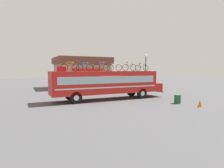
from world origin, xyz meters
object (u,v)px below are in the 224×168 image
object	(u,v)px
rooftop_bicycle_4	(115,67)
trash_bin	(178,99)
rooftop_bicycle_6	(142,68)
street_lamp	(146,67)
rooftop_bicycle_1	(70,67)
traffic_cone	(200,103)
rooftop_bicycle_2	(85,67)
luggage_bag_1	(61,69)
bus	(107,83)
rooftop_bicycle_5	(129,67)
rooftop_bicycle_3	(101,67)

from	to	relation	value
rooftop_bicycle_4	trash_bin	bearing A→B (deg)	-52.12
rooftop_bicycle_6	street_lamp	distance (m)	6.79
rooftop_bicycle_1	rooftop_bicycle_4	size ratio (longest dim) A/B	1.04
rooftop_bicycle_6	traffic_cone	world-z (taller)	rooftop_bicycle_6
traffic_cone	rooftop_bicycle_6	bearing A→B (deg)	99.16
rooftop_bicycle_2	rooftop_bicycle_6	world-z (taller)	rooftop_bicycle_2
rooftop_bicycle_4	luggage_bag_1	bearing A→B (deg)	-179.17
luggage_bag_1	street_lamp	bearing A→B (deg)	21.25
luggage_bag_1	trash_bin	xyz separation A→B (m)	(9.32, -4.89, -2.73)
rooftop_bicycle_6	bus	bearing A→B (deg)	177.52
bus	rooftop_bicycle_6	xyz separation A→B (m)	(4.09, -0.18, 1.53)
rooftop_bicycle_5	trash_bin	size ratio (longest dim) A/B	2.21
rooftop_bicycle_2	rooftop_bicycle_5	bearing A→B (deg)	-4.55
street_lamp	rooftop_bicycle_3	bearing A→B (deg)	-150.02
street_lamp	rooftop_bicycle_2	bearing A→B (deg)	-155.78
rooftop_bicycle_2	rooftop_bicycle_3	world-z (taller)	rooftop_bicycle_3
traffic_cone	rooftop_bicycle_5	bearing A→B (deg)	111.56
rooftop_bicycle_5	traffic_cone	bearing A→B (deg)	-68.44
luggage_bag_1	trash_bin	bearing A→B (deg)	-27.69
street_lamp	bus	bearing A→B (deg)	-148.92
rooftop_bicycle_3	traffic_cone	bearing A→B (deg)	-48.42
rooftop_bicycle_1	trash_bin	bearing A→B (deg)	-28.75
rooftop_bicycle_6	trash_bin	distance (m)	5.55
rooftop_bicycle_4	street_lamp	size ratio (longest dim) A/B	0.32
trash_bin	rooftop_bicycle_4	bearing A→B (deg)	127.88
rooftop_bicycle_5	rooftop_bicycle_6	xyz separation A→B (m)	(1.59, -0.04, -0.03)
rooftop_bicycle_1	rooftop_bicycle_2	distance (m)	1.60
bus	rooftop_bicycle_1	bearing A→B (deg)	-177.55
rooftop_bicycle_2	rooftop_bicycle_4	size ratio (longest dim) A/B	1.01
rooftop_bicycle_4	traffic_cone	size ratio (longest dim) A/B	2.90
rooftop_bicycle_3	trash_bin	world-z (taller)	rooftop_bicycle_3
luggage_bag_1	rooftop_bicycle_3	xyz separation A→B (m)	(3.84, -0.23, 0.17)
luggage_bag_1	traffic_cone	distance (m)	12.29
rooftop_bicycle_1	street_lamp	world-z (taller)	street_lamp
rooftop_bicycle_1	rooftop_bicycle_2	world-z (taller)	rooftop_bicycle_1
rooftop_bicycle_1	street_lamp	distance (m)	13.33
rooftop_bicycle_3	trash_bin	distance (m)	7.76
rooftop_bicycle_5	rooftop_bicycle_3	bearing A→B (deg)	-178.66
rooftop_bicycle_3	rooftop_bicycle_4	xyz separation A→B (m)	(1.61, 0.31, -0.01)
bus	traffic_cone	world-z (taller)	bus
rooftop_bicycle_2	rooftop_bicycle_3	size ratio (longest dim) A/B	0.96
rooftop_bicycle_1	trash_bin	xyz separation A→B (m)	(8.59, -4.71, -2.89)
rooftop_bicycle_3	trash_bin	xyz separation A→B (m)	(5.48, -4.66, -2.90)
luggage_bag_1	rooftop_bicycle_4	distance (m)	5.46
bus	rooftop_bicycle_2	size ratio (longest dim) A/B	7.17
rooftop_bicycle_5	street_lamp	xyz separation A→B (m)	(5.90, 5.20, 0.13)
rooftop_bicycle_2	trash_bin	size ratio (longest dim) A/B	2.17
rooftop_bicycle_1	trash_bin	size ratio (longest dim) A/B	2.24
rooftop_bicycle_6	rooftop_bicycle_2	bearing A→B (deg)	176.25
street_lamp	rooftop_bicycle_4	bearing A→B (deg)	-146.60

